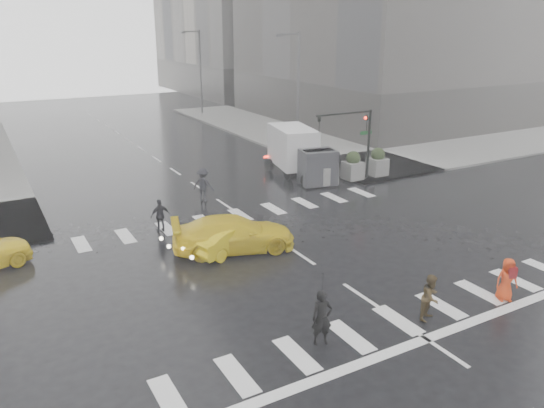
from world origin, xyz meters
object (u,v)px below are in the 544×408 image
traffic_signal_pole (357,132)px  pedestrian_brown (431,297)px  pedestrian_orange (507,279)px  box_truck (299,152)px  taxi_mid (232,237)px

traffic_signal_pole → pedestrian_brown: 16.69m
pedestrian_orange → box_truck: bearing=108.4°
pedestrian_brown → taxi_mid: size_ratio=0.42×
traffic_signal_pole → pedestrian_brown: size_ratio=2.79×
pedestrian_orange → taxi_mid: size_ratio=0.42×
pedestrian_brown → pedestrian_orange: size_ratio=1.01×
taxi_mid → traffic_signal_pole: bearing=-78.8°
traffic_signal_pole → pedestrian_brown: (-8.03, -14.43, -2.41)m
pedestrian_brown → taxi_mid: bearing=90.3°
pedestrian_brown → pedestrian_orange: pedestrian_brown is taller
box_truck → pedestrian_brown: bearing=-95.4°
taxi_mid → box_truck: 12.53m
taxi_mid → box_truck: box_truck is taller
traffic_signal_pole → box_truck: size_ratio=0.76×
pedestrian_orange → taxi_mid: 11.04m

